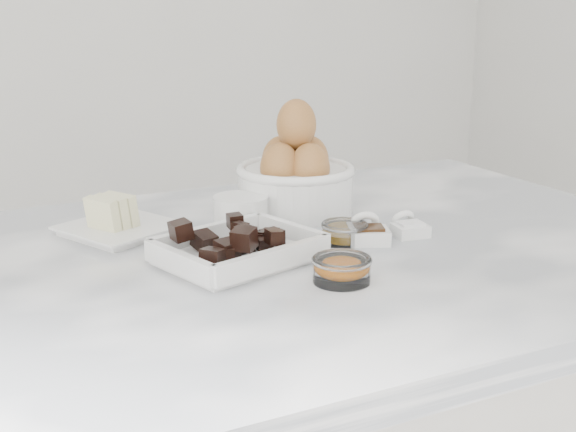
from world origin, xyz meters
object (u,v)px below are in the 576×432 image
object	(u,v)px
vanilla_spoon	(367,232)
zest_bowl	(342,268)
honey_bowl	(344,232)
chocolate_dish	(239,245)
egg_bowl	(295,176)
salt_spoon	(408,227)
sugar_ramekin	(241,211)
butter_plate	(118,221)

from	to	relation	value
vanilla_spoon	zest_bowl	bearing A→B (deg)	-133.25
honey_bowl	chocolate_dish	bearing A→B (deg)	-177.39
honey_bowl	zest_bowl	distance (m)	0.16
zest_bowl	vanilla_spoon	xyz separation A→B (m)	(0.12, 0.13, -0.00)
egg_bowl	honey_bowl	bearing A→B (deg)	-94.39
chocolate_dish	egg_bowl	size ratio (longest dim) A/B	1.22
chocolate_dish	zest_bowl	bearing A→B (deg)	-58.21
zest_bowl	salt_spoon	size ratio (longest dim) A/B	1.18
zest_bowl	vanilla_spoon	distance (m)	0.17
chocolate_dish	sugar_ramekin	world-z (taller)	chocolate_dish
egg_bowl	chocolate_dish	bearing A→B (deg)	-134.66
butter_plate	sugar_ramekin	xyz separation A→B (m)	(0.17, -0.05, 0.01)
chocolate_dish	butter_plate	xyz separation A→B (m)	(-0.11, 0.19, -0.00)
sugar_ramekin	zest_bowl	distance (m)	0.27
sugar_ramekin	vanilla_spoon	bearing A→B (deg)	-47.41
butter_plate	vanilla_spoon	xyz separation A→B (m)	(0.31, -0.20, -0.01)
salt_spoon	zest_bowl	bearing A→B (deg)	-146.57
salt_spoon	vanilla_spoon	bearing A→B (deg)	179.19
butter_plate	egg_bowl	xyz separation A→B (m)	(0.29, -0.01, 0.04)
sugar_ramekin	zest_bowl	bearing A→B (deg)	-86.79
sugar_ramekin	honey_bowl	distance (m)	0.17
butter_plate	zest_bowl	xyz separation A→B (m)	(0.19, -0.33, -0.00)
chocolate_dish	salt_spoon	world-z (taller)	chocolate_dish
butter_plate	sugar_ramekin	distance (m)	0.18
egg_bowl	zest_bowl	xyz separation A→B (m)	(-0.10, -0.32, -0.04)
sugar_ramekin	chocolate_dish	bearing A→B (deg)	-115.03
chocolate_dish	egg_bowl	xyz separation A→B (m)	(0.18, 0.18, 0.04)
vanilla_spoon	salt_spoon	bearing A→B (deg)	-0.81
butter_plate	salt_spoon	world-z (taller)	butter_plate
vanilla_spoon	salt_spoon	size ratio (longest dim) A/B	1.31
honey_bowl	vanilla_spoon	distance (m)	0.03
honey_bowl	zest_bowl	world-z (taller)	zest_bowl
honey_bowl	salt_spoon	distance (m)	0.10
sugar_ramekin	egg_bowl	xyz separation A→B (m)	(0.12, 0.04, 0.03)
zest_bowl	salt_spoon	xyz separation A→B (m)	(0.19, 0.13, -0.01)
sugar_ramekin	vanilla_spoon	distance (m)	0.20
sugar_ramekin	butter_plate	bearing A→B (deg)	162.82
honey_bowl	vanilla_spoon	world-z (taller)	vanilla_spoon
sugar_ramekin	honey_bowl	bearing A→B (deg)	-52.35
chocolate_dish	salt_spoon	xyz separation A→B (m)	(0.27, -0.01, -0.01)
honey_bowl	egg_bowl	bearing A→B (deg)	85.61
butter_plate	zest_bowl	bearing A→B (deg)	-59.80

